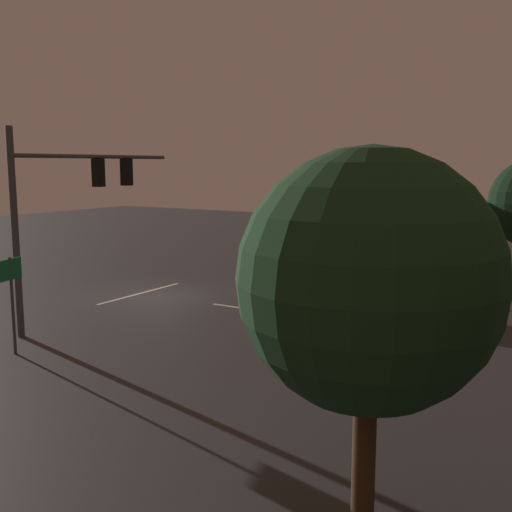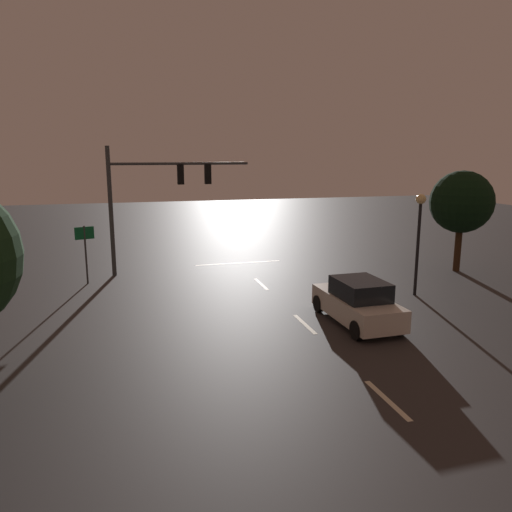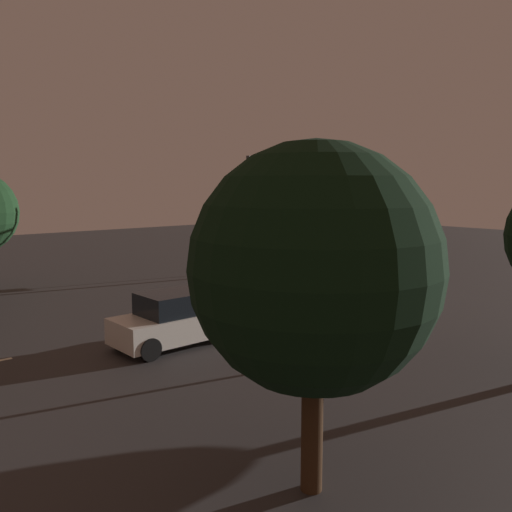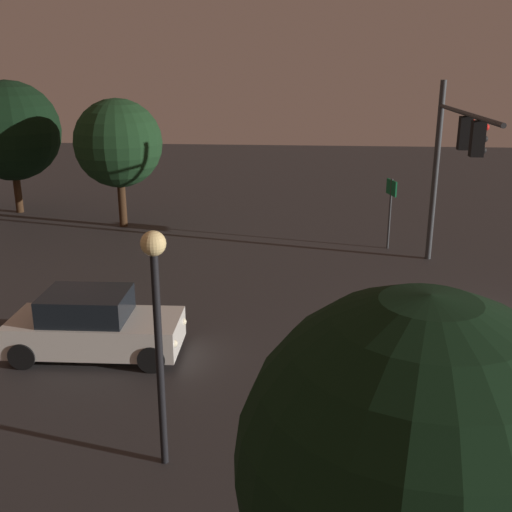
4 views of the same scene
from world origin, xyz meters
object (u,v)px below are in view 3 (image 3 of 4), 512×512
Objects in this scene: street_lamp_left_kerb at (339,250)px; tree_left_far at (314,269)px; route_sign at (215,238)px; traffic_signal_assembly at (276,196)px; car_approaching at (179,319)px.

street_lamp_left_kerb is 6.91m from tree_left_far.
route_sign is (14.32, -5.94, -1.16)m from street_lamp_left_kerb.
street_lamp_left_kerb is at bearing 157.48° from route_sign.
traffic_signal_assembly is 1.26× the size of tree_left_far.
street_lamp_left_kerb reaches higher than car_approaching.
car_approaching is (-6.55, 10.08, -3.67)m from traffic_signal_assembly.
route_sign is at bearing 21.33° from traffic_signal_assembly.
car_approaching is at bearing 123.00° from traffic_signal_assembly.
traffic_signal_assembly is at bearing -57.00° from car_approaching.
tree_left_far reaches higher than route_sign.
tree_left_far reaches higher than car_approaching.
traffic_signal_assembly reaches higher than tree_left_far.
route_sign is 0.49× the size of tree_left_far.
traffic_signal_assembly is at bearing -158.67° from route_sign.
route_sign is 21.82m from tree_left_far.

